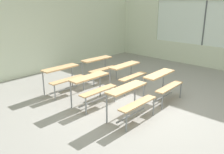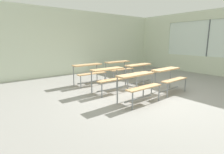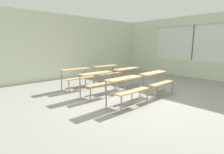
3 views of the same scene
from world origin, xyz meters
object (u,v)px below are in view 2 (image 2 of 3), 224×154
at_px(desk_bench_r0c0, 138,81).
at_px(desk_bench_r0c1, 169,75).
at_px(desk_bench_r2c1, 119,66).
at_px(desk_bench_r2c0, 89,69).
at_px(desk_bench_r1c1, 140,69).
at_px(desk_bench_r1c0, 109,75).

relative_size(desk_bench_r0c0, desk_bench_r0c1, 0.99).
bearing_deg(desk_bench_r0c0, desk_bench_r0c1, 0.70).
bearing_deg(desk_bench_r2c1, desk_bench_r0c0, -117.47).
bearing_deg(desk_bench_r2c0, desk_bench_r1c1, -37.34).
height_order(desk_bench_r1c0, desk_bench_r2c1, same).
bearing_deg(desk_bench_r1c1, desk_bench_r1c0, -177.75).
bearing_deg(desk_bench_r2c1, desk_bench_r1c1, -86.00).
bearing_deg(desk_bench_r0c0, desk_bench_r1c0, 91.52).
bearing_deg(desk_bench_r1c1, desk_bench_r0c1, -93.51).
bearing_deg(desk_bench_r0c0, desk_bench_r2c0, 90.48).
height_order(desk_bench_r1c0, desk_bench_r1c1, same).
relative_size(desk_bench_r1c1, desk_bench_r2c0, 1.00).
xyz_separation_m(desk_bench_r1c0, desk_bench_r2c1, (1.46, 1.25, 0.00)).
bearing_deg(desk_bench_r1c0, desk_bench_r0c0, -87.84).
xyz_separation_m(desk_bench_r1c0, desk_bench_r1c1, (1.49, 0.07, 0.00)).
bearing_deg(desk_bench_r1c0, desk_bench_r2c1, 41.05).
height_order(desk_bench_r0c0, desk_bench_r0c1, same).
bearing_deg(desk_bench_r1c1, desk_bench_r2c0, 141.00).
distance_m(desk_bench_r0c0, desk_bench_r2c0, 2.43).
distance_m(desk_bench_r0c1, desk_bench_r2c1, 2.42).
xyz_separation_m(desk_bench_r0c0, desk_bench_r1c0, (-0.04, 1.18, 0.00)).
relative_size(desk_bench_r0c0, desk_bench_r1c1, 1.00).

